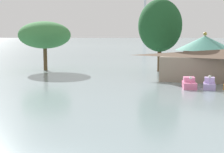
# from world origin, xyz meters

# --- Properties ---
(pedal_boat_pink) EXTENTS (2.04, 3.05, 1.63)m
(pedal_boat_pink) POSITION_xyz_m (5.87, 26.65, 0.56)
(pedal_boat_pink) COLOR pink
(pedal_boat_pink) RESTS_ON ground
(pedal_boat_lavender) EXTENTS (1.43, 2.45, 1.84)m
(pedal_boat_lavender) POSITION_xyz_m (8.29, 26.88, 0.57)
(pedal_boat_lavender) COLOR #B299D8
(pedal_boat_lavender) RESTS_ON ground
(green_roof_pavilion) EXTENTS (10.99, 10.99, 7.26)m
(green_roof_pavilion) POSITION_xyz_m (7.58, 48.67, 3.84)
(green_roof_pavilion) COLOR brown
(green_roof_pavilion) RESTS_ON ground
(shoreline_tree_tall_left) EXTENTS (9.80, 9.80, 9.25)m
(shoreline_tree_tall_left) POSITION_xyz_m (-21.49, 39.97, 6.68)
(shoreline_tree_tall_left) COLOR brown
(shoreline_tree_tall_left) RESTS_ON ground
(shoreline_tree_mid) EXTENTS (7.93, 7.93, 13.13)m
(shoreline_tree_mid) POSITION_xyz_m (-0.34, 44.11, 8.37)
(shoreline_tree_mid) COLOR brown
(shoreline_tree_mid) RESTS_ON ground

